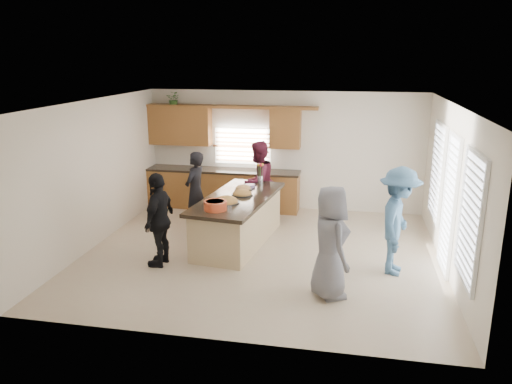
% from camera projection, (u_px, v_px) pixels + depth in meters
% --- Properties ---
extents(floor, '(6.50, 6.50, 0.00)m').
position_uv_depth(floor, '(261.00, 253.00, 9.36)').
color(floor, '#C1B08F').
rests_on(floor, ground).
extents(room_shell, '(6.52, 6.02, 2.81)m').
position_uv_depth(room_shell, '(261.00, 154.00, 8.85)').
color(room_shell, silver).
rests_on(room_shell, ground).
extents(back_cabinetry, '(4.08, 0.66, 2.46)m').
position_uv_depth(back_cabinetry, '(222.00, 171.00, 11.97)').
color(back_cabinetry, '#91592A').
rests_on(back_cabinetry, ground).
extents(right_wall_glazing, '(0.06, 4.00, 2.25)m').
position_uv_depth(right_wall_glazing, '(450.00, 195.00, 8.29)').
color(right_wall_glazing, white).
rests_on(right_wall_glazing, ground).
extents(island, '(1.49, 2.83, 0.95)m').
position_uv_depth(island, '(238.00, 221.00, 9.77)').
color(island, tan).
rests_on(island, ground).
extents(platter_front, '(0.50, 0.50, 0.20)m').
position_uv_depth(platter_front, '(226.00, 202.00, 9.22)').
color(platter_front, black).
rests_on(platter_front, island).
extents(platter_mid, '(0.42, 0.42, 0.17)m').
position_uv_depth(platter_mid, '(242.00, 194.00, 9.73)').
color(platter_mid, black).
rests_on(platter_mid, island).
extents(platter_back, '(0.35, 0.35, 0.14)m').
position_uv_depth(platter_back, '(243.00, 188.00, 10.13)').
color(platter_back, black).
rests_on(platter_back, island).
extents(salad_bowl, '(0.41, 0.41, 0.16)m').
position_uv_depth(salad_bowl, '(215.00, 205.00, 8.79)').
color(salad_bowl, '#D54B27').
rests_on(salad_bowl, island).
extents(clear_cup, '(0.08, 0.08, 0.11)m').
position_uv_depth(clear_cup, '(230.00, 209.00, 8.69)').
color(clear_cup, white).
rests_on(clear_cup, island).
extents(plate_stack, '(0.21, 0.21, 0.06)m').
position_uv_depth(plate_stack, '(250.00, 186.00, 10.32)').
color(plate_stack, '#997DB7').
rests_on(plate_stack, island).
extents(flower_vase, '(0.14, 0.14, 0.43)m').
position_uv_depth(flower_vase, '(260.00, 173.00, 10.60)').
color(flower_vase, silver).
rests_on(flower_vase, island).
extents(potted_plant, '(0.35, 0.31, 0.36)m').
position_uv_depth(potted_plant, '(174.00, 99.00, 11.82)').
color(potted_plant, '#376528').
rests_on(potted_plant, back_cabinetry).
extents(woman_left_back, '(0.52, 0.68, 1.66)m').
position_uv_depth(woman_left_back, '(195.00, 190.00, 10.55)').
color(woman_left_back, black).
rests_on(woman_left_back, ground).
extents(woman_left_mid, '(0.98, 1.08, 1.80)m').
position_uv_depth(woman_left_mid, '(258.00, 182.00, 10.99)').
color(woman_left_mid, maroon).
rests_on(woman_left_mid, ground).
extents(woman_left_front, '(0.47, 1.00, 1.67)m').
position_uv_depth(woman_left_front, '(159.00, 220.00, 8.66)').
color(woman_left_front, black).
rests_on(woman_left_front, ground).
extents(woman_right_back, '(0.91, 1.31, 1.84)m').
position_uv_depth(woman_right_back, '(398.00, 221.00, 8.30)').
color(woman_right_back, '#3D6486').
rests_on(woman_right_back, ground).
extents(woman_right_front, '(0.87, 1.01, 1.75)m').
position_uv_depth(woman_right_front, '(330.00, 242.00, 7.50)').
color(woman_right_front, slate).
rests_on(woman_right_front, ground).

